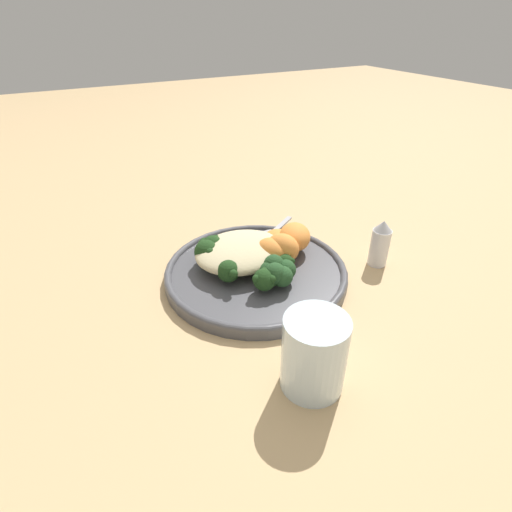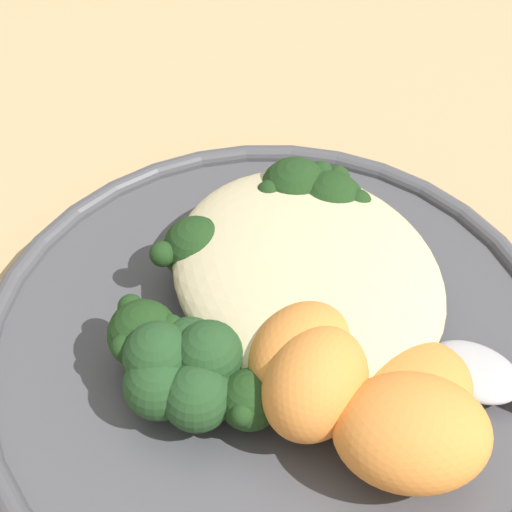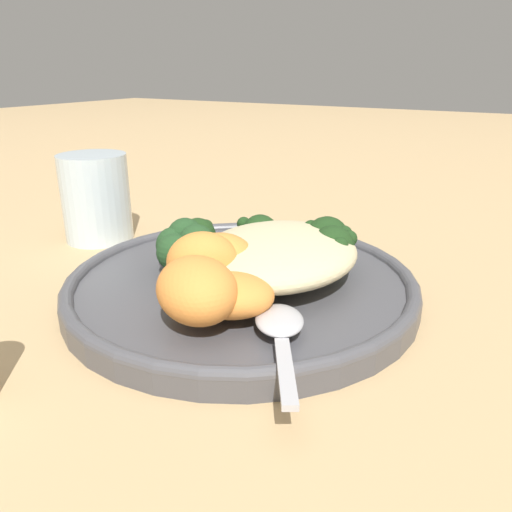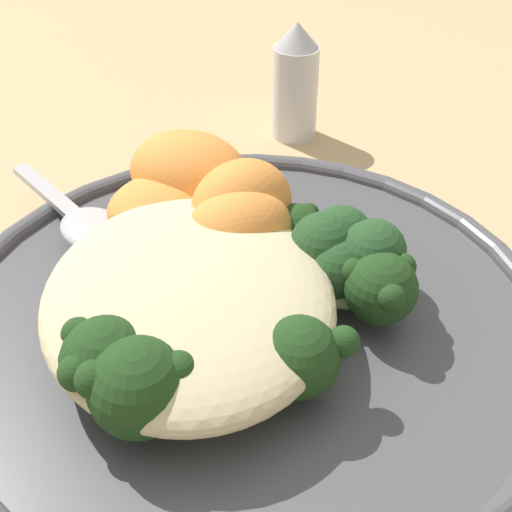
{
  "view_description": "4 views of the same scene",
  "coord_description": "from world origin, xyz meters",
  "px_view_note": "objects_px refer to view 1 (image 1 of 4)",
  "views": [
    {
      "loc": [
        -0.27,
        -0.45,
        0.38
      ],
      "look_at": [
        -0.01,
        0.02,
        0.04
      ],
      "focal_mm": 28.0,
      "sensor_mm": 36.0,
      "label": 1
    },
    {
      "loc": [
        0.21,
        -0.11,
        0.36
      ],
      "look_at": [
        -0.03,
        0.02,
        0.06
      ],
      "focal_mm": 60.0,
      "sensor_mm": 36.0,
      "label": 2
    },
    {
      "loc": [
        0.32,
        0.22,
        0.19
      ],
      "look_at": [
        -0.01,
        0.03,
        0.04
      ],
      "focal_mm": 35.0,
      "sensor_mm": 36.0,
      "label": 3
    },
    {
      "loc": [
        -0.26,
        0.05,
        0.24
      ],
      "look_at": [
        -0.01,
        0.01,
        0.05
      ],
      "focal_mm": 50.0,
      "sensor_mm": 36.0,
      "label": 4
    }
  ],
  "objects_px": {
    "broccoli_stalk_3": "(234,270)",
    "sweet_potato_chunk_2": "(295,237)",
    "kale_tuft": "(278,271)",
    "sweet_potato_chunk_1": "(283,248)",
    "broccoli_stalk_0": "(218,248)",
    "sweet_potato_chunk_3": "(281,239)",
    "broccoli_stalk_5": "(267,270)",
    "salt_shaker": "(380,243)",
    "broccoli_stalk_1": "(213,252)",
    "spoon": "(271,234)",
    "broccoli_stalk_2": "(235,260)",
    "sweet_potato_chunk_0": "(272,251)",
    "broccoli_stalk_4": "(263,275)",
    "broccoli_stalk_6": "(276,259)",
    "water_glass": "(314,354)",
    "plate": "(256,272)",
    "quinoa_mound": "(241,251)"
  },
  "relations": [
    {
      "from": "broccoli_stalk_3",
      "to": "sweet_potato_chunk_1",
      "type": "bearing_deg",
      "value": 155.03
    },
    {
      "from": "broccoli_stalk_6",
      "to": "sweet_potato_chunk_0",
      "type": "relative_size",
      "value": 1.56
    },
    {
      "from": "plate",
      "to": "quinoa_mound",
      "type": "distance_m",
      "value": 0.04
    },
    {
      "from": "broccoli_stalk_4",
      "to": "sweet_potato_chunk_2",
      "type": "distance_m",
      "value": 0.12
    },
    {
      "from": "plate",
      "to": "sweet_potato_chunk_2",
      "type": "bearing_deg",
      "value": 12.58
    },
    {
      "from": "broccoli_stalk_4",
      "to": "sweet_potato_chunk_3",
      "type": "distance_m",
      "value": 0.11
    },
    {
      "from": "salt_shaker",
      "to": "water_glass",
      "type": "bearing_deg",
      "value": -147.81
    },
    {
      "from": "broccoli_stalk_1",
      "to": "broccoli_stalk_4",
      "type": "xyz_separation_m",
      "value": [
        0.04,
        -0.09,
        -0.0
      ]
    },
    {
      "from": "quinoa_mound",
      "to": "broccoli_stalk_1",
      "type": "distance_m",
      "value": 0.05
    },
    {
      "from": "broccoli_stalk_1",
      "to": "sweet_potato_chunk_3",
      "type": "distance_m",
      "value": 0.12
    },
    {
      "from": "sweet_potato_chunk_1",
      "to": "sweet_potato_chunk_3",
      "type": "bearing_deg",
      "value": 61.85
    },
    {
      "from": "plate",
      "to": "sweet_potato_chunk_3",
      "type": "xyz_separation_m",
      "value": [
        0.07,
        0.03,
        0.03
      ]
    },
    {
      "from": "quinoa_mound",
      "to": "sweet_potato_chunk_1",
      "type": "relative_size",
      "value": 2.72
    },
    {
      "from": "broccoli_stalk_3",
      "to": "broccoli_stalk_5",
      "type": "relative_size",
      "value": 1.03
    },
    {
      "from": "broccoli_stalk_6",
      "to": "sweet_potato_chunk_1",
      "type": "xyz_separation_m",
      "value": [
        0.02,
        0.01,
        0.01
      ]
    },
    {
      "from": "quinoa_mound",
      "to": "broccoli_stalk_5",
      "type": "relative_size",
      "value": 1.51
    },
    {
      "from": "sweet_potato_chunk_1",
      "to": "spoon",
      "type": "distance_m",
      "value": 0.09
    },
    {
      "from": "broccoli_stalk_3",
      "to": "spoon",
      "type": "distance_m",
      "value": 0.15
    },
    {
      "from": "broccoli_stalk_3",
      "to": "sweet_potato_chunk_1",
      "type": "xyz_separation_m",
      "value": [
        0.09,
        0.01,
        0.01
      ]
    },
    {
      "from": "broccoli_stalk_1",
      "to": "spoon",
      "type": "distance_m",
      "value": 0.13
    },
    {
      "from": "broccoli_stalk_5",
      "to": "sweet_potato_chunk_1",
      "type": "bearing_deg",
      "value": 135.86
    },
    {
      "from": "quinoa_mound",
      "to": "broccoli_stalk_5",
      "type": "xyz_separation_m",
      "value": [
        0.02,
        -0.06,
        -0.01
      ]
    },
    {
      "from": "broccoli_stalk_2",
      "to": "sweet_potato_chunk_0",
      "type": "xyz_separation_m",
      "value": [
        0.06,
        -0.02,
        0.01
      ]
    },
    {
      "from": "sweet_potato_chunk_2",
      "to": "kale_tuft",
      "type": "xyz_separation_m",
      "value": [
        -0.07,
        -0.07,
        -0.0
      ]
    },
    {
      "from": "broccoli_stalk_2",
      "to": "broccoli_stalk_4",
      "type": "bearing_deg",
      "value": 99.71
    },
    {
      "from": "broccoli_stalk_5",
      "to": "broccoli_stalk_3",
      "type": "bearing_deg",
      "value": -99.63
    },
    {
      "from": "sweet_potato_chunk_3",
      "to": "kale_tuft",
      "type": "xyz_separation_m",
      "value": [
        -0.06,
        -0.08,
        0.0
      ]
    },
    {
      "from": "broccoli_stalk_3",
      "to": "sweet_potato_chunk_2",
      "type": "relative_size",
      "value": 1.53
    },
    {
      "from": "quinoa_mound",
      "to": "sweet_potato_chunk_2",
      "type": "distance_m",
      "value": 0.1
    },
    {
      "from": "broccoli_stalk_3",
      "to": "broccoli_stalk_6",
      "type": "relative_size",
      "value": 1.19
    },
    {
      "from": "quinoa_mound",
      "to": "salt_shaker",
      "type": "height_order",
      "value": "salt_shaker"
    },
    {
      "from": "plate",
      "to": "sweet_potato_chunk_2",
      "type": "height_order",
      "value": "sweet_potato_chunk_2"
    },
    {
      "from": "broccoli_stalk_0",
      "to": "sweet_potato_chunk_3",
      "type": "bearing_deg",
      "value": -159.87
    },
    {
      "from": "water_glass",
      "to": "broccoli_stalk_1",
      "type": "bearing_deg",
      "value": 91.87
    },
    {
      "from": "broccoli_stalk_2",
      "to": "broccoli_stalk_4",
      "type": "xyz_separation_m",
      "value": [
        0.02,
        -0.06,
        0.0
      ]
    },
    {
      "from": "broccoli_stalk_0",
      "to": "sweet_potato_chunk_3",
      "type": "distance_m",
      "value": 0.11
    },
    {
      "from": "salt_shaker",
      "to": "broccoli_stalk_2",
      "type": "bearing_deg",
      "value": 160.76
    },
    {
      "from": "broccoli_stalk_4",
      "to": "spoon",
      "type": "height_order",
      "value": "broccoli_stalk_4"
    },
    {
      "from": "broccoli_stalk_5",
      "to": "sweet_potato_chunk_3",
      "type": "distance_m",
      "value": 0.09
    },
    {
      "from": "broccoli_stalk_5",
      "to": "broccoli_stalk_6",
      "type": "distance_m",
      "value": 0.03
    },
    {
      "from": "sweet_potato_chunk_3",
      "to": "plate",
      "type": "bearing_deg",
      "value": -153.12
    },
    {
      "from": "broccoli_stalk_5",
      "to": "salt_shaker",
      "type": "xyz_separation_m",
      "value": [
        0.2,
        -0.03,
        0.01
      ]
    },
    {
      "from": "sweet_potato_chunk_0",
      "to": "salt_shaker",
      "type": "relative_size",
      "value": 0.67
    },
    {
      "from": "broccoli_stalk_5",
      "to": "salt_shaker",
      "type": "bearing_deg",
      "value": 95.24
    },
    {
      "from": "broccoli_stalk_1",
      "to": "sweet_potato_chunk_1",
      "type": "bearing_deg",
      "value": 172.48
    },
    {
      "from": "sweet_potato_chunk_3",
      "to": "broccoli_stalk_5",
      "type": "bearing_deg",
      "value": -134.47
    },
    {
      "from": "broccoli_stalk_2",
      "to": "water_glass",
      "type": "height_order",
      "value": "water_glass"
    },
    {
      "from": "broccoli_stalk_6",
      "to": "sweet_potato_chunk_3",
      "type": "relative_size",
      "value": 1.41
    },
    {
      "from": "broccoli_stalk_0",
      "to": "kale_tuft",
      "type": "relative_size",
      "value": 1.82
    },
    {
      "from": "broccoli_stalk_1",
      "to": "sweet_potato_chunk_3",
      "type": "xyz_separation_m",
      "value": [
        0.12,
        -0.01,
        -0.0
      ]
    }
  ]
}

